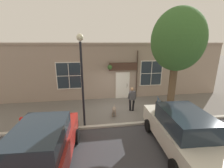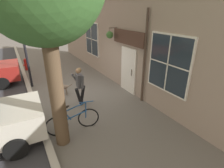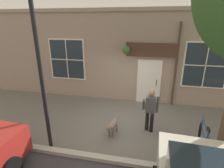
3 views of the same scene
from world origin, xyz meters
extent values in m
plane|color=#66605B|center=(0.00, 0.00, 0.00)|extent=(90.00, 90.00, 0.00)
cube|color=#B2ADA3|center=(2.00, 0.00, 0.06)|extent=(0.20, 28.00, 0.12)
cube|color=gray|center=(-2.35, 0.00, 2.07)|extent=(0.30, 18.00, 4.15)
cube|color=gray|center=(-2.35, 0.00, 4.23)|extent=(0.42, 18.00, 0.16)
cube|color=white|center=(-2.18, 0.70, 1.05)|extent=(0.10, 1.10, 2.10)
cube|color=#232D38|center=(-2.15, 0.70, 1.00)|extent=(0.03, 0.90, 1.90)
cylinder|color=#47382D|center=(-2.09, 1.05, 1.05)|extent=(0.03, 0.03, 0.30)
cube|color=#4C3328|center=(-2.08, 0.70, 2.55)|extent=(0.08, 2.20, 0.60)
cylinder|color=#47382D|center=(-2.12, 1.82, 1.87)|extent=(0.09, 0.09, 3.73)
cylinder|color=#47382D|center=(-1.96, -0.37, 2.87)|extent=(0.44, 0.04, 0.04)
cylinder|color=#47382D|center=(-1.78, -0.37, 2.69)|extent=(0.01, 0.01, 0.34)
cone|color=#2D2823|center=(-1.78, -0.37, 2.47)|extent=(0.32, 0.32, 0.18)
sphere|color=#3D6B33|center=(-1.78, -0.37, 2.56)|extent=(0.34, 0.34, 0.34)
cube|color=white|center=(-2.18, -3.36, 1.95)|extent=(0.08, 1.82, 2.02)
cube|color=#232D38|center=(-2.15, -3.36, 1.95)|extent=(0.03, 1.70, 1.90)
cube|color=white|center=(-2.13, -3.36, 1.95)|extent=(0.04, 0.04, 1.90)
cube|color=white|center=(-2.13, -3.36, 1.95)|extent=(0.04, 1.70, 0.04)
cube|color=white|center=(-2.18, 3.02, 1.95)|extent=(0.08, 1.82, 2.02)
cube|color=#232D38|center=(-2.15, 3.02, 1.95)|extent=(0.03, 1.70, 1.90)
cube|color=white|center=(-2.13, 3.02, 1.95)|extent=(0.04, 0.04, 1.90)
cube|color=white|center=(-2.13, 3.02, 1.95)|extent=(0.04, 1.70, 0.04)
cylinder|color=black|center=(0.37, 0.85, 0.38)|extent=(0.29, 0.14, 0.77)
cylinder|color=black|center=(0.16, 0.70, 0.38)|extent=(0.29, 0.14, 0.77)
cube|color=#4C4C51|center=(0.26, 0.78, 1.04)|extent=(0.23, 0.35, 0.56)
sphere|color=#936B4C|center=(0.28, 0.78, 1.46)|extent=(0.21, 0.21, 0.21)
sphere|color=brown|center=(0.25, 0.78, 1.48)|extent=(0.20, 0.20, 0.20)
cylinder|color=#4C4C51|center=(0.23, 1.01, 1.04)|extent=(0.16, 0.09, 0.57)
cylinder|color=#4C4C51|center=(0.36, 0.54, 1.06)|extent=(0.33, 0.09, 0.52)
ellipsoid|color=#7F6B5B|center=(0.72, -0.45, 0.39)|extent=(0.68, 0.36, 0.22)
cylinder|color=#7F6B5B|center=(0.93, -0.41, 0.14)|extent=(0.06, 0.06, 0.29)
cylinder|color=#7F6B5B|center=(0.90, -0.56, 0.14)|extent=(0.06, 0.06, 0.29)
cylinder|color=#7F6B5B|center=(0.55, -0.34, 0.14)|extent=(0.06, 0.06, 0.29)
cylinder|color=#7F6B5B|center=(0.52, -0.49, 0.14)|extent=(0.06, 0.06, 0.29)
sphere|color=#7F6B5B|center=(1.10, -0.52, 0.47)|extent=(0.18, 0.18, 0.18)
cone|color=#7F6B5B|center=(1.21, -0.54, 0.45)|extent=(0.11, 0.11, 0.09)
cone|color=#7F6B5B|center=(1.10, -0.47, 0.56)|extent=(0.06, 0.06, 0.07)
cone|color=#7F6B5B|center=(1.08, -0.57, 0.56)|extent=(0.06, 0.06, 0.07)
cylinder|color=#7F6B5B|center=(0.33, -0.38, 0.44)|extent=(0.21, 0.07, 0.14)
cylinder|color=brown|center=(1.56, 2.68, 1.71)|extent=(0.39, 0.39, 3.42)
ellipsoid|color=#38662D|center=(1.56, 2.68, 4.43)|extent=(2.90, 2.61, 3.19)
sphere|color=#38662D|center=(1.50, 3.19, 3.93)|extent=(1.34, 1.34, 1.34)
torus|color=black|center=(0.59, 2.36, 0.33)|extent=(0.69, 0.23, 0.70)
torus|color=black|center=(1.63, 2.31, 0.33)|extent=(0.69, 0.23, 0.70)
cylinder|color=#1E4C8C|center=(1.11, 2.34, 0.53)|extent=(0.97, 0.09, 0.25)
cylinder|color=#1E4C8C|center=(1.29, 2.33, 0.67)|extent=(0.26, 0.05, 0.46)
cylinder|color=#1E4C8C|center=(1.06, 2.34, 0.85)|extent=(0.82, 0.08, 0.22)
cylinder|color=#1E4C8C|center=(0.67, 2.36, 0.65)|extent=(0.07, 0.04, 0.58)
cylinder|color=#1E4C8C|center=(0.63, 2.36, 0.95)|extent=(0.45, 0.15, 0.03)
ellipsoid|color=black|center=(1.29, 2.33, 0.93)|extent=(0.25, 0.11, 0.11)
cube|color=maroon|center=(4.36, -3.47, 0.69)|extent=(4.39, 1.98, 0.76)
cube|color=#1E2833|center=(4.58, -3.48, 1.41)|extent=(2.31, 1.66, 0.68)
cylinder|color=black|center=(2.99, -4.27, 0.31)|extent=(0.63, 0.21, 0.62)
cylinder|color=black|center=(3.08, -2.52, 0.31)|extent=(0.63, 0.21, 0.62)
cube|color=beige|center=(4.07, 1.75, 0.69)|extent=(4.39, 1.98, 0.76)
cube|color=#1E2833|center=(4.28, 1.74, 1.41)|extent=(2.31, 1.66, 0.68)
cylinder|color=black|center=(2.69, 0.94, 0.31)|extent=(0.63, 0.21, 0.62)
cylinder|color=black|center=(2.78, 2.70, 0.31)|extent=(0.63, 0.21, 0.62)
cylinder|color=black|center=(1.81, -2.20, 2.17)|extent=(0.11, 0.11, 4.35)
sphere|color=beige|center=(1.81, -2.20, 4.53)|extent=(0.32, 0.32, 0.32)
cylinder|color=red|center=(1.74, -5.25, 0.31)|extent=(0.20, 0.20, 0.62)
sphere|color=red|center=(1.74, -5.25, 0.67)|extent=(0.20, 0.20, 0.20)
cylinder|color=red|center=(1.86, -5.25, 0.34)|extent=(0.10, 0.07, 0.07)
cylinder|color=red|center=(1.62, -5.25, 0.34)|extent=(0.10, 0.07, 0.07)
camera|label=1|loc=(8.98, -1.82, 4.27)|focal=24.00mm
camera|label=2|loc=(2.38, 7.02, 3.67)|focal=28.00mm
camera|label=3|loc=(5.82, 0.57, 3.69)|focal=28.00mm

